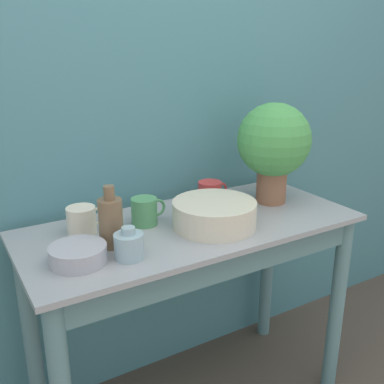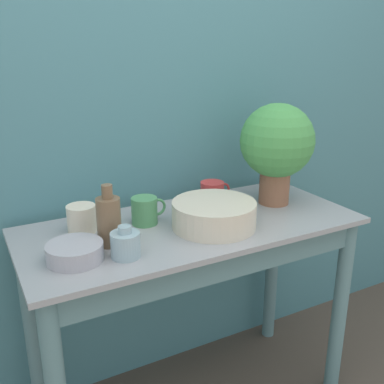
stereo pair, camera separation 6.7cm
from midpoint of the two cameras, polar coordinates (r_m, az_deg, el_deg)
wall_back at (r=1.82m, az=-3.90°, el=10.82°), size 6.00×0.05×2.40m
counter_table at (r=1.70m, az=1.50°, el=-9.99°), size 1.24×0.55×0.82m
potted_plant at (r=1.81m, az=11.77°, el=5.96°), size 0.29×0.29×0.41m
bowl_wash_large at (r=1.60m, az=4.01°, el=-2.86°), size 0.30×0.30×0.09m
bottle_tall at (r=1.46m, az=-9.23°, el=-3.57°), size 0.08×0.08×0.20m
bottle_short at (r=1.39m, az=-7.09°, el=-6.59°), size 0.09×0.09×0.10m
mug_green at (r=1.62m, az=-4.82°, el=-2.38°), size 0.13×0.09×0.10m
mug_cream at (r=1.59m, az=-12.60°, el=-3.31°), size 0.14×0.10×0.10m
mug_red at (r=1.82m, az=3.69°, el=-0.13°), size 0.13×0.10×0.09m
bowl_small_steel at (r=1.40m, az=-13.32°, el=-7.45°), size 0.17×0.17×0.05m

